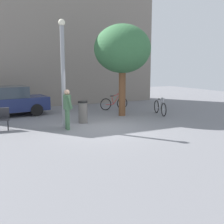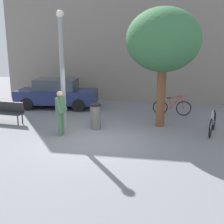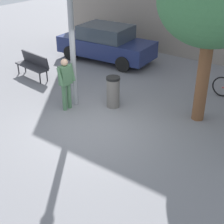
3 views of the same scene
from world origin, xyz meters
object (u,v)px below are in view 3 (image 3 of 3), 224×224
person_by_lamppost (66,81)px  park_bench (33,64)px  trash_bin (113,92)px  plaza_tree (213,1)px  parked_car_navy (106,43)px  lamppost (71,30)px

person_by_lamppost → park_bench: bearing=157.4°
person_by_lamppost → trash_bin: person_by_lamppost is taller
person_by_lamppost → park_bench: (-2.93, 1.22, -0.42)m
park_bench → plaza_tree: 7.18m
park_bench → trash_bin: size_ratio=1.61×
park_bench → trash_bin: trash_bin is taller
person_by_lamppost → parked_car_navy: bearing=112.7°
park_bench → plaza_tree: plaza_tree is taller
person_by_lamppost → parked_car_navy: 4.85m
lamppost → parked_car_navy: (-1.86, 4.07, -1.67)m
lamppost → trash_bin: (1.08, 0.61, -1.93)m
park_bench → parked_car_navy: size_ratio=0.38×
person_by_lamppost → trash_bin: 1.54m
lamppost → plaza_tree: (3.62, 1.47, 1.00)m
trash_bin → park_bench: bearing=177.0°
park_bench → plaza_tree: (6.54, 0.65, 2.90)m
lamppost → plaza_tree: size_ratio=0.95×
parked_car_navy → plaza_tree: bearing=-25.3°
plaza_tree → lamppost: bearing=-157.9°
park_bench → trash_bin: (4.00, -0.21, -0.03)m
person_by_lamppost → plaza_tree: 4.76m
parked_car_navy → park_bench: bearing=-108.1°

